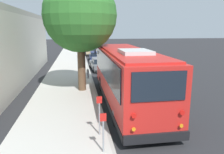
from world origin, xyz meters
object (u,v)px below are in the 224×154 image
object	(u,v)px
parked_sedan_silver	(88,45)
street_tree	(80,10)
parked_sedan_blue	(90,48)
fire_hydrant	(88,74)
shuttle_bus	(127,74)
sign_post_far	(99,115)
parked_sedan_tan	(92,51)
parked_sedan_navy	(96,57)
parked_sedan_gray	(99,64)
sign_post_near	(103,132)

from	to	relation	value
parked_sedan_silver	street_tree	xyz separation A→B (m)	(-34.50, 2.10, 4.90)
parked_sedan_blue	street_tree	xyz separation A→B (m)	(-27.73, 2.12, 4.91)
parked_sedan_silver	fire_hydrant	bearing A→B (deg)	175.41
fire_hydrant	shuttle_bus	bearing A→B (deg)	-163.36
sign_post_far	parked_sedan_tan	bearing A→B (deg)	-3.13
parked_sedan_silver	sign_post_far	size ratio (longest dim) A/B	2.84
parked_sedan_navy	fire_hydrant	bearing A→B (deg)	172.60
parked_sedan_blue	fire_hydrant	world-z (taller)	parked_sedan_blue
sign_post_far	street_tree	bearing A→B (deg)	4.40
sign_post_far	shuttle_bus	bearing A→B (deg)	-27.05
parked_sedan_gray	street_tree	xyz separation A→B (m)	(-8.06, 2.05, 4.91)
shuttle_bus	parked_sedan_navy	size ratio (longest dim) A/B	2.29
shuttle_bus	sign_post_near	bearing A→B (deg)	158.97
parked_sedan_navy	sign_post_far	size ratio (longest dim) A/B	2.78
fire_hydrant	sign_post_far	bearing A→B (deg)	179.79
sign_post_far	parked_sedan_gray	bearing A→B (deg)	-5.80
parked_sedan_gray	street_tree	bearing A→B (deg)	162.78
parked_sedan_gray	parked_sedan_blue	world-z (taller)	parked_sedan_gray
street_tree	parked_sedan_navy	bearing A→B (deg)	-8.77
parked_sedan_blue	street_tree	distance (m)	28.24
parked_sedan_silver	sign_post_far	xyz separation A→B (m)	(-41.36, 1.57, 0.39)
sign_post_near	fire_hydrant	bearing A→B (deg)	-0.18
parked_sedan_gray	sign_post_near	xyz separation A→B (m)	(-16.21, 1.52, 0.30)
street_tree	parked_sedan_blue	bearing A→B (deg)	-4.36
parked_sedan_navy	sign_post_near	bearing A→B (deg)	176.87
parked_sedan_tan	fire_hydrant	world-z (taller)	parked_sedan_tan
street_tree	sign_post_near	size ratio (longest dim) A/B	5.75
parked_sedan_navy	sign_post_near	distance (m)	22.59
parked_sedan_gray	sign_post_far	world-z (taller)	sign_post_far
parked_sedan_tan	parked_sedan_silver	size ratio (longest dim) A/B	0.92
shuttle_bus	parked_sedan_silver	size ratio (longest dim) A/B	2.23
parked_sedan_tan	parked_sedan_blue	size ratio (longest dim) A/B	0.96
parked_sedan_gray	street_tree	world-z (taller)	street_tree
parked_sedan_blue	fire_hydrant	size ratio (longest dim) A/B	5.46
parked_sedan_gray	fire_hydrant	xyz separation A→B (m)	(-4.67, 1.48, -0.03)
street_tree	sign_post_far	size ratio (longest dim) A/B	5.07
parked_sedan_navy	parked_sedan_tan	xyz separation A→B (m)	(6.92, 0.15, 0.01)
shuttle_bus	fire_hydrant	size ratio (longest dim) A/B	12.61
shuttle_bus	parked_sedan_blue	size ratio (longest dim) A/B	2.31
parked_sedan_gray	sign_post_far	xyz separation A→B (m)	(-14.93, 1.52, 0.39)
parked_sedan_blue	sign_post_near	world-z (taller)	sign_post_near
shuttle_bus	parked_sedan_gray	xyz separation A→B (m)	(11.10, 0.44, -1.20)
parked_sedan_tan	parked_sedan_silver	xyz separation A→B (m)	(13.20, -0.03, -0.00)
parked_sedan_silver	parked_sedan_gray	bearing A→B (deg)	178.12
parked_sedan_tan	fire_hydrant	bearing A→B (deg)	178.21
parked_sedan_tan	sign_post_near	world-z (taller)	sign_post_near
parked_sedan_gray	parked_sedan_tan	bearing A→B (deg)	-3.08
parked_sedan_gray	parked_sedan_navy	size ratio (longest dim) A/B	1.04
parked_sedan_gray	parked_sedan_navy	bearing A→B (deg)	-4.55
parked_sedan_blue	fire_hydrant	xyz separation A→B (m)	(-24.34, 1.55, -0.03)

